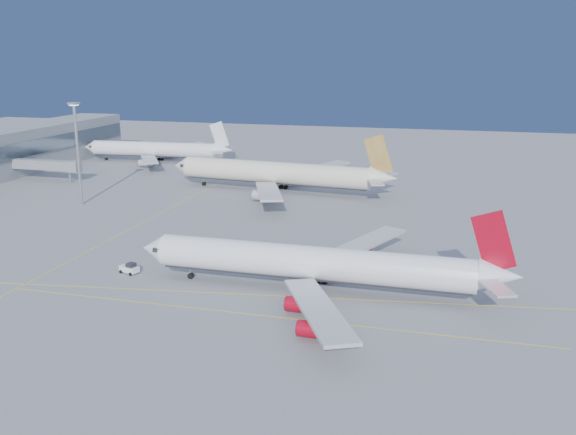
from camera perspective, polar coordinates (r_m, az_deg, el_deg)
The scene contains 9 objects.
ground at distance 115.46m, azimuth -2.61°, elevation -5.80°, with size 500.00×500.00×0.00m, color slate.
terminal at distance 241.73m, azimuth -22.95°, elevation 5.59°, with size 18.40×110.00×15.00m.
jet_bridge at distance 218.79m, azimuth -20.44°, elevation 4.38°, with size 23.60×3.60×6.90m.
taxiway_lines at distance 126.01m, azimuth -8.13°, elevation -4.18°, with size 118.86×140.00×0.02m.
airliner_virgin at distance 109.78m, azimuth 2.79°, elevation -4.16°, with size 66.22×59.66×16.38m.
airliner_etihad at distance 188.88m, azimuth -0.78°, elevation 3.96°, with size 70.60×64.89×18.42m.
airliner_third at distance 246.55m, azimuth -11.56°, elevation 5.95°, with size 59.15×54.43×15.86m.
pushback_tug at distance 123.44m, azimuth -13.90°, elevation -4.41°, with size 4.00×3.07×2.03m.
light_mast at distance 180.08m, azimuth -18.24°, elevation 6.13°, with size 2.37×2.37×27.37m.
Camera 1 is at (33.46, -103.06, 39.88)m, focal length 40.00 mm.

